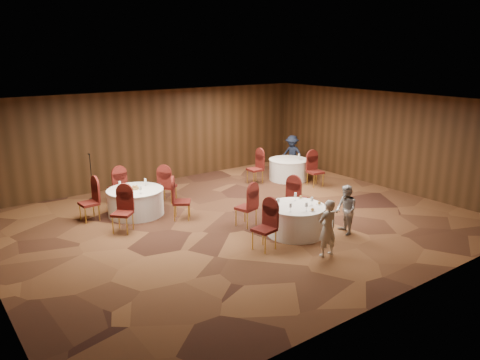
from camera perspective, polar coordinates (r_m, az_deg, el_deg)
ground at (r=12.73m, az=-0.19°, el=-5.11°), size 12.00×12.00×0.00m
room_shell at (r=12.18m, az=-0.20°, el=3.57°), size 12.00×12.00×12.00m
table_main at (r=11.88m, az=6.80°, el=-4.83°), size 1.48×1.48×0.74m
table_left at (r=13.49m, az=-12.59°, el=-2.61°), size 1.58×1.58×0.74m
table_right at (r=16.85m, az=5.93°, el=1.31°), size 1.41×1.41×0.74m
chairs_main at (r=12.10m, az=3.66°, el=-3.75°), size 2.85×2.11×1.00m
chairs_left at (r=13.43m, az=-12.54°, el=-2.12°), size 3.13×2.94×1.00m
chairs_right at (r=16.17m, az=5.49°, el=1.17°), size 2.01×2.06×1.00m
tabletop_main at (r=11.76m, az=7.66°, el=-2.67°), size 1.08×1.06×0.22m
tabletop_left at (r=13.36m, az=-12.68°, el=-0.79°), size 0.78×0.89×0.22m
tabletop_right at (r=16.71m, az=7.20°, el=2.99°), size 0.08×0.08×0.22m
mic_stand at (r=15.21m, az=-17.58°, el=-0.76°), size 0.24×0.24×1.46m
woman_a at (r=10.65m, az=10.61°, el=-5.80°), size 0.51×0.36×1.33m
woman_b at (r=12.04m, az=12.78°, el=-3.57°), size 0.68×0.75×1.26m
man_c at (r=17.82m, az=6.36°, el=3.18°), size 0.78×1.03×1.41m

